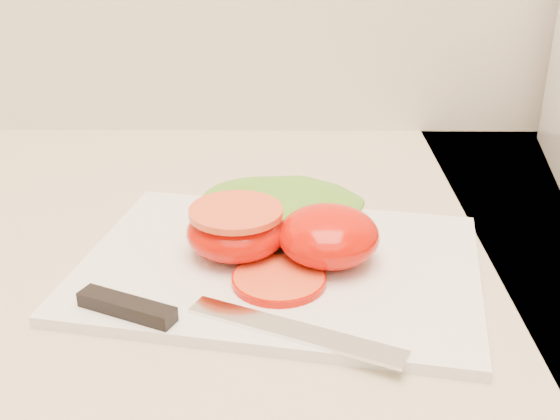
{
  "coord_description": "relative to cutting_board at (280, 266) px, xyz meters",
  "views": [
    {
      "loc": [
        -0.02,
        1.07,
        1.24
      ],
      "look_at": [
        -0.02,
        1.62,
        0.99
      ],
      "focal_mm": 45.0,
      "sensor_mm": 36.0,
      "label": 1
    }
  ],
  "objects": [
    {
      "name": "tomato_slice_0",
      "position": [
        -0.0,
        -0.04,
        0.01
      ],
      "size": [
        0.08,
        0.08,
        0.01
      ],
      "primitive_type": "cylinder",
      "color": "orange",
      "rests_on": "cutting_board"
    },
    {
      "name": "tomato_half_cut",
      "position": [
        -0.04,
        0.01,
        0.03
      ],
      "size": [
        0.09,
        0.09,
        0.04
      ],
      "color": "#D90900",
      "rests_on": "cutting_board"
    },
    {
      "name": "knife",
      "position": [
        -0.07,
        -0.09,
        0.01
      ],
      "size": [
        0.25,
        0.09,
        0.01
      ],
      "rotation": [
        0.0,
        0.0,
        -0.43
      ],
      "color": "silver",
      "rests_on": "cutting_board"
    },
    {
      "name": "tomato_half_dome",
      "position": [
        0.04,
        0.0,
        0.03
      ],
      "size": [
        0.09,
        0.09,
        0.05
      ],
      "primitive_type": "ellipsoid",
      "color": "#D90900",
      "rests_on": "cutting_board"
    },
    {
      "name": "cutting_board",
      "position": [
        0.0,
        0.0,
        0.0
      ],
      "size": [
        0.38,
        0.31,
        0.01
      ],
      "primitive_type": "cube",
      "rotation": [
        0.0,
        0.0,
        -0.18
      ],
      "color": "white",
      "rests_on": "counter"
    },
    {
      "name": "lettuce_leaf_0",
      "position": [
        -0.0,
        0.07,
        0.02
      ],
      "size": [
        0.17,
        0.12,
        0.03
      ],
      "primitive_type": "ellipsoid",
      "rotation": [
        0.0,
        0.0,
        0.04
      ],
      "color": "#5DA12A",
      "rests_on": "cutting_board"
    }
  ]
}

